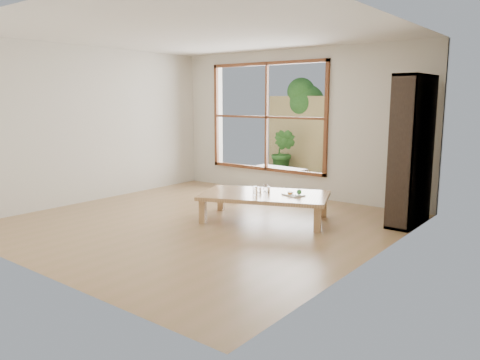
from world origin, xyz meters
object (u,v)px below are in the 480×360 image
object	(u,v)px
food_tray	(294,194)
bookshelf	(412,151)
garden_bench	(281,170)
low_table	(265,197)

from	to	relation	value
food_tray	bookshelf	bearing A→B (deg)	52.28
garden_bench	bookshelf	bearing A→B (deg)	-19.65
bookshelf	garden_bench	xyz separation A→B (m)	(-3.03, 1.39, -0.71)
low_table	food_tray	bearing A→B (deg)	-1.59
low_table	bookshelf	distance (m)	2.12
low_table	garden_bench	bearing A→B (deg)	96.12
low_table	food_tray	size ratio (longest dim) A/B	6.19
garden_bench	food_tray	bearing A→B (deg)	-48.16
food_tray	garden_bench	world-z (taller)	food_tray
low_table	food_tray	world-z (taller)	food_tray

